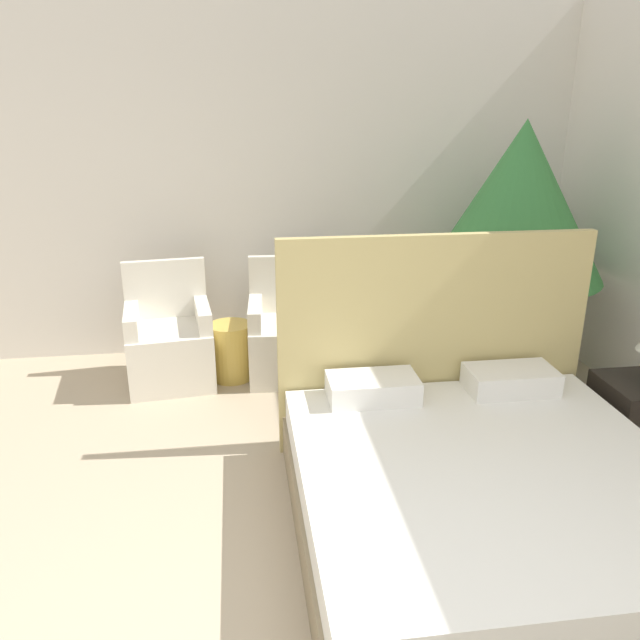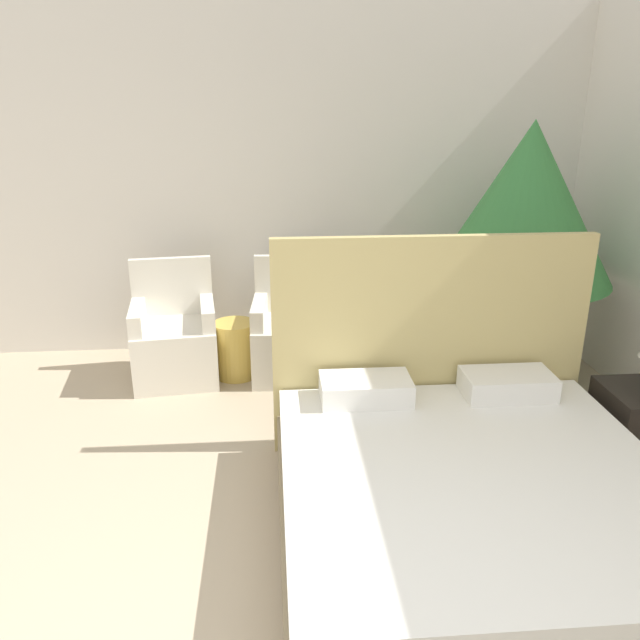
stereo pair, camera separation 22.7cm
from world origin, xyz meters
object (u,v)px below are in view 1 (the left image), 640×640
object	(u,v)px
bed	(481,483)
side_table	(231,351)
armchair_near_window_right	(290,341)
potted_palm	(519,205)
armchair_near_window_left	(170,347)

from	to	relation	value
bed	side_table	world-z (taller)	bed
armchair_near_window_right	potted_palm	xyz separation A→B (m)	(1.71, -0.18, 1.06)
bed	side_table	bearing A→B (deg)	121.82
side_table	potted_palm	bearing A→B (deg)	-5.04
potted_palm	armchair_near_window_right	bearing A→B (deg)	173.86
potted_palm	side_table	size ratio (longest dim) A/B	4.37
bed	armchair_near_window_left	world-z (taller)	bed
potted_palm	side_table	distance (m)	2.46
bed	armchair_near_window_right	size ratio (longest dim) A/B	2.14
bed	side_table	distance (m)	2.39
side_table	armchair_near_window_right	bearing A→B (deg)	-0.93
side_table	armchair_near_window_left	bearing A→B (deg)	-179.06
armchair_near_window_left	armchair_near_window_right	distance (m)	0.93
armchair_near_window_right	potted_palm	bearing A→B (deg)	-2.48
armchair_near_window_right	side_table	distance (m)	0.47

